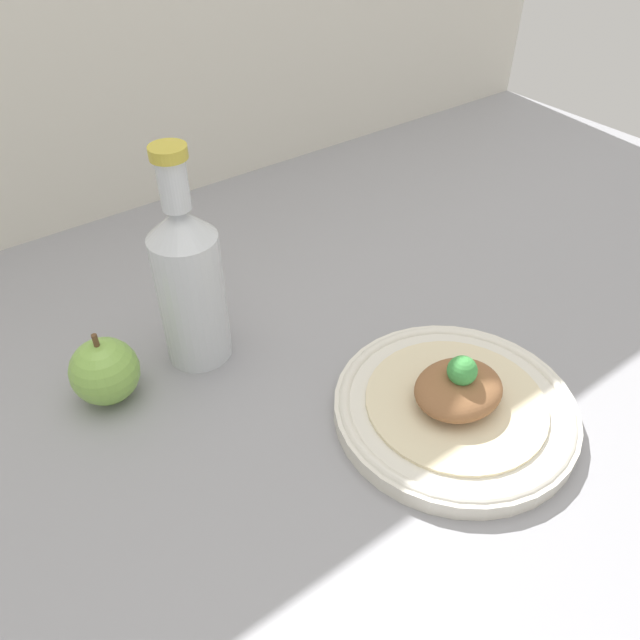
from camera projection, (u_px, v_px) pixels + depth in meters
The scene contains 5 objects.
ground_plane at pixel (331, 413), 68.67cm from camera, with size 180.00×110.00×4.00cm, color gray.
plate at pixel (455, 408), 65.00cm from camera, with size 25.24×25.24×2.20cm.
plated_food at pixel (458, 392), 63.51cm from camera, with size 18.72×18.72×6.27cm.
cider_bottle at pixel (189, 281), 66.89cm from camera, with size 7.37×7.37×25.58cm.
apple at pixel (105, 371), 65.69cm from camera, with size 7.30×7.30×8.69cm.
Camera 1 is at (-28.69, -36.52, 49.63)cm, focal length 35.00 mm.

